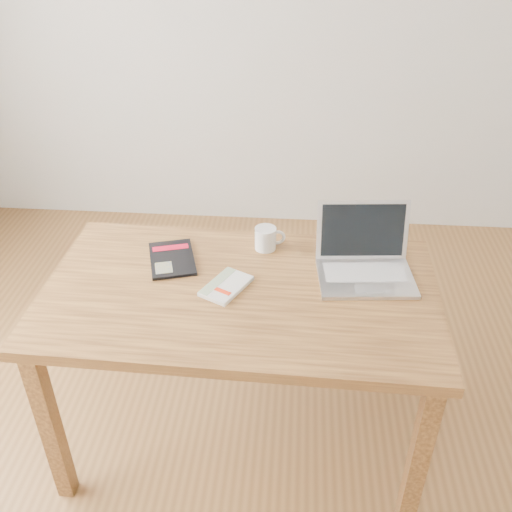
# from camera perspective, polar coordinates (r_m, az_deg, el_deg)

# --- Properties ---
(room) EXTENTS (4.04, 4.04, 2.70)m
(room) POSITION_cam_1_polar(r_m,az_deg,el_deg) (1.49, -1.84, 11.06)
(room) COLOR brown
(room) RESTS_ON ground
(desk) EXTENTS (1.38, 0.81, 0.75)m
(desk) POSITION_cam_1_polar(r_m,az_deg,el_deg) (2.01, -1.56, -5.39)
(desk) COLOR brown
(desk) RESTS_ON ground
(white_guidebook) EXTENTS (0.18, 0.21, 0.02)m
(white_guidebook) POSITION_cam_1_polar(r_m,az_deg,el_deg) (1.96, -3.00, -3.02)
(white_guidebook) COLOR beige
(white_guidebook) RESTS_ON desk
(black_guidebook) EXTENTS (0.22, 0.27, 0.01)m
(black_guidebook) POSITION_cam_1_polar(r_m,az_deg,el_deg) (2.12, -8.40, -0.26)
(black_guidebook) COLOR black
(black_guidebook) RESTS_ON desk
(laptop) EXTENTS (0.35, 0.31, 0.23)m
(laptop) POSITION_cam_1_polar(r_m,az_deg,el_deg) (2.05, 10.81, -0.45)
(laptop) COLOR silver
(laptop) RESTS_ON desk
(coffee_mug) EXTENTS (0.12, 0.08, 0.09)m
(coffee_mug) POSITION_cam_1_polar(r_m,az_deg,el_deg) (2.15, 1.03, 1.82)
(coffee_mug) COLOR white
(coffee_mug) RESTS_ON desk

